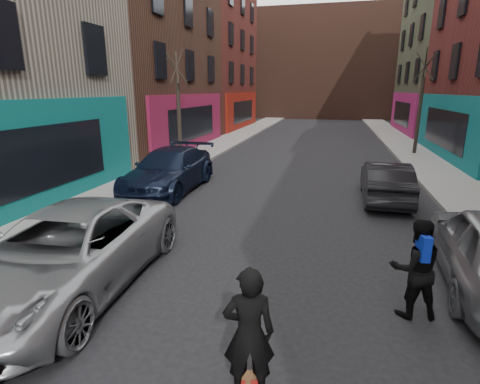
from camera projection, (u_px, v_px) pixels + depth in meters
The scene contains 10 objects.
sidewalk_left at pixel (237, 136), 30.78m from camera, with size 2.50×84.00×0.13m, color gray.
sidewalk_right at pixel (399, 141), 27.90m from camera, with size 2.50×84.00×0.13m, color gray.
building_far at pixel (326, 66), 51.86m from camera, with size 40.00×10.00×14.00m, color #47281E.
tree_left_far at pixel (178, 98), 18.65m from camera, with size 2.00×2.00×6.50m, color black, non-canonical shape.
tree_right_far at pixel (421, 94), 21.38m from camera, with size 2.00×2.00×6.80m, color black, non-canonical shape.
parked_left_far at pixel (67, 252), 7.14m from camera, with size 2.60×5.63×1.57m, color #92969A.
parked_left_end at pixel (169, 170), 14.32m from camera, with size 2.23×5.48×1.59m, color black.
parked_right_end at pixel (385, 181), 12.99m from camera, with size 1.46×4.19×1.38m, color black.
skateboarder at pixel (249, 334), 4.45m from camera, with size 0.63×0.41×1.72m, color black.
pedestrian at pixel (415, 268), 6.26m from camera, with size 0.96×0.82×1.74m.
Camera 1 is at (1.39, 0.06, 3.77)m, focal length 28.00 mm.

